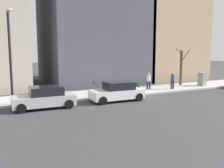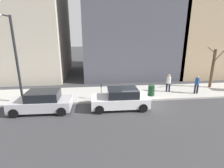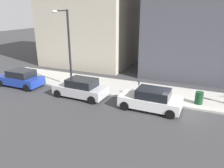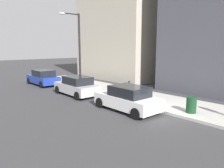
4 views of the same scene
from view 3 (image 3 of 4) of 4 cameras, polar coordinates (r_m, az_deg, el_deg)
The scene contains 9 objects.
ground_plane at distance 16.40m, azimuth 16.70°, elevation -5.83°, with size 120.00×120.00×0.00m, color #38383A.
sidewalk at distance 18.22m, azimuth 17.57°, elevation -3.15°, with size 4.00×36.00×0.15m, color #B2AFA8.
parked_car_white at distance 15.35m, azimuth 10.14°, elevation -4.04°, with size 1.98×4.23×1.52m.
parked_car_silver at distance 17.43m, azimuth -8.19°, elevation -1.10°, with size 2.01×4.24×1.52m.
parked_car_blue at distance 21.39m, azimuth -22.75°, elevation 1.38°, with size 1.95×4.21×1.52m.
parking_meter at distance 16.99m, azimuth 7.02°, elevation -0.71°, with size 0.14×0.10×1.35m.
streetlamp at distance 18.79m, azimuth -11.60°, elevation 10.50°, with size 1.97×0.32×6.50m.
trash_bin at distance 16.95m, azimuth 21.78°, elevation -3.40°, with size 0.56×0.56×0.90m, color #14381E.
office_tower_right at distance 29.07m, azimuth -4.80°, elevation 19.66°, with size 10.39×10.39×14.09m, color #BCB29E.
Camera 3 is at (-14.93, -1.41, 6.65)m, focal length 35.00 mm.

